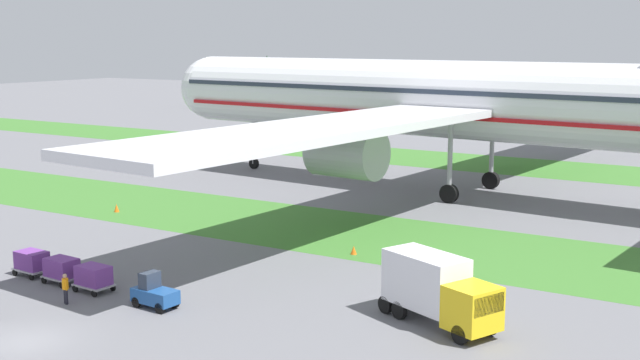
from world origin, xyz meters
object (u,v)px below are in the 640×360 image
at_px(pushback_tractor, 161,151).
at_px(ground_crew_loader, 65,287).
at_px(baggage_tug, 154,293).
at_px(cargo_dolly_third, 32,261).
at_px(cargo_dolly_second, 62,268).
at_px(taxiway_marker_0, 354,250).
at_px(cargo_dolly_lead, 93,276).
at_px(airliner, 450,99).
at_px(catering_truck, 438,288).
at_px(taxiway_marker_1, 117,208).

height_order(pushback_tractor, ground_crew_loader, pushback_tractor).
distance_m(baggage_tug, cargo_dolly_third, 10.83).
relative_size(cargo_dolly_second, taxiway_marker_0, 3.85).
bearing_deg(cargo_dolly_lead, cargo_dolly_third, -90.00).
height_order(airliner, taxiway_marker_0, airliner).
xyz_separation_m(baggage_tug, cargo_dolly_second, (-7.91, 0.47, 0.10)).
distance_m(catering_truck, taxiway_marker_1, 36.51).
height_order(cargo_dolly_lead, taxiway_marker_1, cargo_dolly_lead).
bearing_deg(ground_crew_loader, cargo_dolly_second, 167.85).
xyz_separation_m(airliner, cargo_dolly_third, (-11.33, -39.64, -8.08)).
relative_size(catering_truck, pushback_tractor, 2.70).
height_order(cargo_dolly_second, taxiway_marker_1, cargo_dolly_second).
distance_m(cargo_dolly_second, taxiway_marker_1, 20.71).
bearing_deg(cargo_dolly_lead, baggage_tug, 90.00).
relative_size(cargo_dolly_lead, catering_truck, 0.31).
height_order(baggage_tug, pushback_tractor, same).
xyz_separation_m(cargo_dolly_lead, cargo_dolly_third, (-5.79, 0.34, 0.00)).
bearing_deg(airliner, cargo_dolly_second, 173.14).
relative_size(baggage_tug, taxiway_marker_1, 3.88).
bearing_deg(catering_truck, cargo_dolly_third, -55.99).
distance_m(baggage_tug, taxiway_marker_0, 16.06).
bearing_deg(baggage_tug, catering_truck, 114.60).
xyz_separation_m(airliner, catering_truck, (13.89, -34.68, -7.04)).
relative_size(airliner, cargo_dolly_lead, 37.46).
bearing_deg(cargo_dolly_second, pushback_tractor, -140.62).
relative_size(pushback_tractor, ground_crew_loader, 1.55).
xyz_separation_m(catering_truck, taxiway_marker_1, (-34.60, 11.54, -1.61)).
bearing_deg(cargo_dolly_lead, catering_truck, 108.64).
height_order(cargo_dolly_third, catering_truck, catering_truck).
relative_size(baggage_tug, cargo_dolly_lead, 1.17).
bearing_deg(airliner, taxiway_marker_0, -167.08).
height_order(airliner, cargo_dolly_lead, airliner).
relative_size(airliner, pushback_tractor, 31.64).
height_order(cargo_dolly_third, ground_crew_loader, ground_crew_loader).
bearing_deg(cargo_dolly_third, pushback_tractor, -143.10).
xyz_separation_m(catering_truck, pushback_tractor, (-53.83, 38.25, -1.14)).
distance_m(ground_crew_loader, taxiway_marker_0, 19.66).
bearing_deg(cargo_dolly_third, catering_truck, 104.50).
height_order(ground_crew_loader, taxiway_marker_1, ground_crew_loader).
height_order(cargo_dolly_third, taxiway_marker_0, cargo_dolly_third).
relative_size(cargo_dolly_third, taxiway_marker_0, 3.85).
height_order(cargo_dolly_lead, ground_crew_loader, ground_crew_loader).
xyz_separation_m(cargo_dolly_lead, pushback_tractor, (-34.40, 43.54, -0.10)).
height_order(airliner, cargo_dolly_second, airliner).
bearing_deg(airliner, cargo_dolly_third, 169.15).
xyz_separation_m(taxiway_marker_0, taxiway_marker_1, (-24.11, 1.57, 0.05)).
xyz_separation_m(cargo_dolly_third, ground_crew_loader, (6.15, -2.75, 0.03)).
bearing_deg(taxiway_marker_1, taxiway_marker_0, -3.73).
bearing_deg(taxiway_marker_1, pushback_tractor, 125.75).
distance_m(pushback_tractor, taxiway_marker_1, 32.91).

